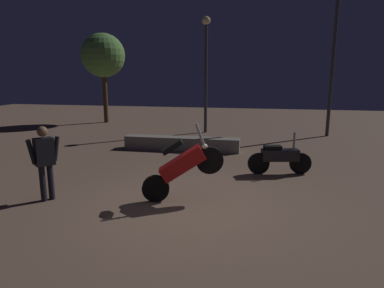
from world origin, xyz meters
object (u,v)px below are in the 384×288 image
motorcycle_red_foreground (182,166)px  person_rider_beside (45,157)px  streetlamp_near (206,60)px  motorcycle_black_parked_left (280,158)px  streetlamp_far (334,48)px

motorcycle_red_foreground → person_rider_beside: (-2.75, -0.48, 0.17)m
motorcycle_red_foreground → streetlamp_near: size_ratio=0.33×
motorcycle_black_parked_left → person_rider_beside: person_rider_beside is taller
motorcycle_red_foreground → motorcycle_black_parked_left: size_ratio=1.00×
motorcycle_red_foreground → streetlamp_far: bearing=48.9°
motorcycle_red_foreground → streetlamp_far: size_ratio=0.28×
streetlamp_far → streetlamp_near: bearing=-179.1°
streetlamp_near → streetlamp_far: 5.22m
streetlamp_near → motorcycle_red_foreground: bearing=-84.3°
streetlamp_near → streetlamp_far: streetlamp_far is taller
motorcycle_red_foreground → person_rider_beside: 2.80m
streetlamp_near → streetlamp_far: (5.20, 0.08, 0.45)m
streetlamp_far → person_rider_beside: bearing=-128.3°
motorcycle_black_parked_left → streetlamp_far: 7.28m
person_rider_beside → streetlamp_near: bearing=-63.3°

